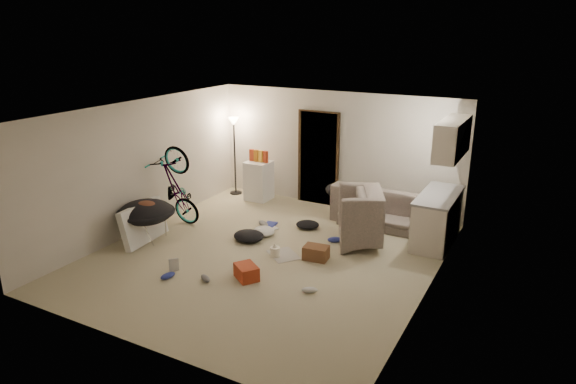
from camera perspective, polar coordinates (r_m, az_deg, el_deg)
The scene contains 39 objects.
floor at distance 8.95m, azimuth -2.42°, elevation -7.15°, with size 5.50×6.00×0.02m, color #C0B794.
ceiling at distance 8.20m, azimuth -2.65°, elevation 8.99°, with size 5.50×6.00×0.02m, color white.
wall_back at distance 11.09m, azimuth 5.44°, elevation 4.68°, with size 5.50×0.02×2.50m, color beige.
wall_front at distance 6.27m, azimuth -16.78°, elevation -6.76°, with size 5.50×0.02×2.50m, color beige.
wall_left at distance 10.13m, azimuth -16.10°, elevation 2.76°, with size 0.02×6.00×2.50m, color beige.
wall_right at distance 7.54m, azimuth 15.85°, elevation -2.44°, with size 0.02×6.00×2.50m, color beige.
doorway at distance 11.27m, azimuth 3.45°, elevation 3.74°, with size 0.85×0.10×2.04m, color black.
door_trim at distance 11.24m, azimuth 3.38°, elevation 3.70°, with size 0.97×0.04×2.10m, color #352312.
floor_lamp at distance 11.89m, azimuth -6.00°, elevation 5.85°, with size 0.28×0.28×1.81m.
kitchen_counter at distance 9.72m, azimuth 16.22°, elevation -2.93°, with size 0.60×1.50×0.88m, color beige.
counter_top at distance 9.57m, azimuth 16.46°, elevation -0.35°, with size 0.64×1.54×0.04m, color gray.
kitchen_uppers at distance 9.28m, azimuth 17.82°, elevation 5.69°, with size 0.38×1.40×0.65m, color beige.
sofa at distance 10.46m, azimuth 10.36°, elevation -1.92°, with size 1.93×0.75×0.56m, color #353C35.
armchair at distance 9.44m, azimuth 10.26°, elevation -3.55°, with size 1.15×1.00×0.74m, color #353C35.
bicycle at distance 10.38m, azimuth -12.18°, elevation -1.26°, with size 0.58×1.67×0.88m, color black.
book_asset at distance 8.62m, azimuth -13.05°, elevation -8.56°, with size 0.16×0.22×0.02m, color #A93519.
mini_fridge at distance 11.66m, azimuth -3.27°, elevation 1.28°, with size 0.52×0.52×0.89m, color white.
snack_box_0 at distance 11.60m, azimuth -4.04°, elevation 4.03°, with size 0.10×0.07×0.30m, color #A93519.
snack_box_1 at distance 11.53m, azimuth -3.54°, elevation 3.97°, with size 0.10×0.07×0.30m, color #BD6D17.
snack_box_2 at distance 11.47m, azimuth -3.02°, elevation 3.90°, with size 0.10×0.07×0.30m, color gold.
snack_box_3 at distance 11.41m, azimuth -2.51°, elevation 3.83°, with size 0.10×0.07×0.30m, color #A93519.
saucer_chair at distance 9.78m, azimuth -15.46°, elevation -2.70°, with size 1.06×1.06×0.75m.
hoodie at distance 9.65m, azimuth -15.47°, elevation -1.64°, with size 0.48×0.40×0.22m, color #5A2E1E.
sofa_drape at distance 10.68m, azimuth 5.60°, elevation 0.18°, with size 0.56×0.46×0.28m, color black.
tv_box at distance 9.75m, azimuth -15.77°, elevation -3.33°, with size 0.13×1.09×0.72m, color silver.
drink_case_a at distance 8.79m, azimuth 3.13°, elevation -6.75°, with size 0.41×0.29×0.23m, color brown.
drink_case_b at distance 8.16m, azimuth -4.64°, elevation -8.86°, with size 0.39×0.29×0.23m, color #A93519.
juicer at distance 8.88m, azimuth -1.45°, elevation -6.58°, with size 0.17×0.17×0.25m.
newspaper at distance 8.97m, azimuth -0.50°, elevation -6.99°, with size 0.43×0.57×0.01m, color #B2ADA4.
book_blue at distance 10.25m, azimuth -1.98°, elevation -3.63°, with size 0.22×0.29×0.03m, color #2C389F.
book_white at distance 10.06m, azimuth -1.81°, elevation -4.09°, with size 0.18×0.23×0.02m, color silver.
shoe_0 at distance 9.49m, azimuth 5.23°, elevation -5.29°, with size 0.28×0.11×0.10m, color #2C389F.
shoe_1 at distance 10.19m, azimuth -2.76°, elevation -3.53°, with size 0.29×0.12×0.11m, color slate.
shoe_2 at distance 8.39m, azimuth -13.22°, elevation -9.04°, with size 0.26×0.11×0.10m, color #2C389F.
shoe_3 at distance 8.20m, azimuth -9.16°, elevation -9.45°, with size 0.25×0.10×0.09m, color slate.
shoe_4 at distance 7.78m, azimuth 2.43°, elevation -10.82°, with size 0.24×0.10×0.09m, color white.
clothes_lump_a at distance 9.53m, azimuth -4.38°, elevation -4.89°, with size 0.58×0.49×0.19m, color black.
clothes_lump_b at distance 10.10m, azimuth 2.19°, elevation -3.64°, with size 0.45×0.39×0.14m, color black.
clothes_lump_c at distance 9.79m, azimuth -2.70°, elevation -4.36°, with size 0.46×0.40×0.14m, color silver.
Camera 1 is at (4.16, -6.96, 3.80)m, focal length 32.00 mm.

